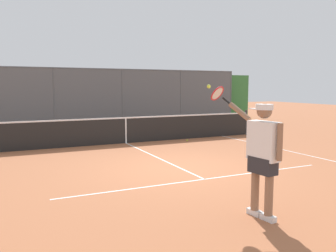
% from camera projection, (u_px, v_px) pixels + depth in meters
% --- Properties ---
extents(ground_plane, '(60.00, 60.00, 0.00)m').
position_uv_depth(ground_plane, '(180.00, 168.00, 8.87)').
color(ground_plane, '#A8603D').
extents(court_line_markings, '(8.55, 10.10, 0.01)m').
position_uv_depth(court_line_markings, '(212.00, 183.00, 7.49)').
color(court_line_markings, white).
rests_on(court_line_markings, ground).
extents(fence_backdrop, '(20.58, 1.37, 3.01)m').
position_uv_depth(fence_backdrop, '(87.00, 100.00, 18.39)').
color(fence_backdrop, '#565B60').
rests_on(fence_backdrop, ground).
extents(tennis_net, '(10.99, 0.09, 1.07)m').
position_uv_depth(tennis_net, '(126.00, 130.00, 12.70)').
color(tennis_net, '#2D2D2D').
rests_on(tennis_net, ground).
extents(tennis_player, '(0.60, 1.43, 2.11)m').
position_uv_depth(tennis_player, '(262.00, 150.00, 5.40)').
color(tennis_player, silver).
rests_on(tennis_player, ground).
extents(tennis_ball_near_net, '(0.07, 0.07, 0.07)m').
position_uv_depth(tennis_ball_near_net, '(187.00, 140.00, 13.22)').
color(tennis_ball_near_net, '#C1D138').
rests_on(tennis_ball_near_net, ground).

